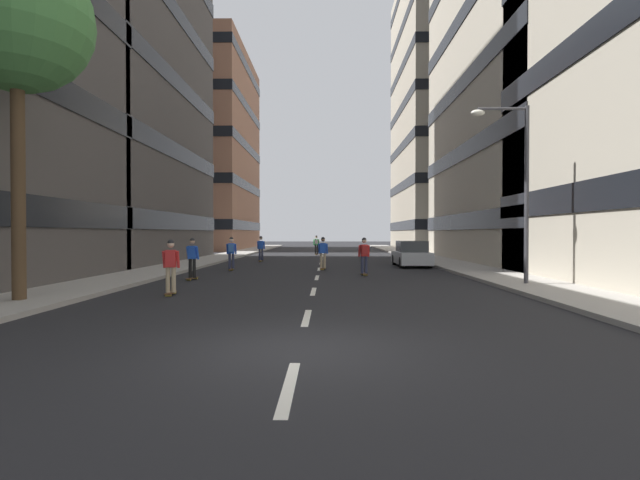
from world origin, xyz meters
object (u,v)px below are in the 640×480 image
(parked_car_near, at_px, (411,255))
(skater_5, at_px, (192,257))
(skater_1, at_px, (231,251))
(skater_4, at_px, (364,254))
(streetlamp_right, at_px, (517,174))
(skater_3, at_px, (171,264))
(skater_0, at_px, (261,247))
(skater_2, at_px, (323,251))
(skater_6, at_px, (316,244))
(street_tree_near, at_px, (17,20))

(parked_car_near, height_order, skater_5, skater_5)
(skater_1, bearing_deg, skater_4, -22.43)
(streetlamp_right, relative_size, skater_3, 3.65)
(skater_0, height_order, skater_1, same)
(skater_3, bearing_deg, skater_0, 89.05)
(skater_0, xyz_separation_m, skater_4, (6.40, -10.83, 0.03))
(skater_2, xyz_separation_m, skater_5, (-5.47, -5.77, 0.00))
(skater_1, relative_size, skater_4, 1.00)
(skater_1, bearing_deg, skater_0, 86.88)
(parked_car_near, height_order, skater_1, skater_1)
(streetlamp_right, bearing_deg, skater_6, 107.29)
(streetlamp_right, xyz_separation_m, skater_6, (-8.01, 25.73, -3.12))
(parked_car_near, height_order, skater_4, skater_4)
(street_tree_near, xyz_separation_m, skater_0, (3.85, 20.14, -6.86))
(skater_2, relative_size, skater_6, 1.00)
(street_tree_near, bearing_deg, skater_6, 76.15)
(skater_1, relative_size, skater_2, 1.00)
(skater_3, distance_m, skater_4, 9.90)
(skater_0, relative_size, skater_2, 1.00)
(skater_0, distance_m, skater_1, 8.02)
(skater_3, bearing_deg, skater_1, 90.77)
(street_tree_near, distance_m, skater_5, 10.21)
(skater_0, height_order, skater_3, same)
(skater_1, bearing_deg, skater_2, 7.48)
(parked_car_near, relative_size, streetlamp_right, 0.68)
(skater_2, bearing_deg, street_tree_near, -122.94)
(skater_4, bearing_deg, skater_3, -132.64)
(streetlamp_right, height_order, skater_5, streetlamp_right)
(skater_4, bearing_deg, streetlamp_right, -42.19)
(skater_6, bearing_deg, street_tree_near, -103.85)
(skater_1, xyz_separation_m, skater_3, (0.14, -10.11, -0.03))
(skater_1, height_order, skater_6, same)
(skater_1, bearing_deg, skater_6, 77.41)
(skater_2, height_order, skater_5, same)
(skater_1, height_order, skater_4, same)
(street_tree_near, relative_size, skater_0, 5.50)
(street_tree_near, height_order, skater_2, street_tree_near)
(streetlamp_right, relative_size, skater_4, 3.65)
(skater_2, distance_m, skater_3, 11.74)
(skater_4, bearing_deg, street_tree_near, -137.75)
(skater_4, bearing_deg, skater_1, 157.57)
(skater_3, bearing_deg, skater_4, 47.36)
(streetlamp_right, distance_m, skater_0, 19.68)
(streetlamp_right, xyz_separation_m, skater_4, (-5.22, 4.74, -3.12))
(street_tree_near, height_order, skater_3, street_tree_near)
(skater_2, bearing_deg, skater_5, -133.51)
(skater_2, bearing_deg, skater_1, -172.52)
(skater_0, distance_m, skater_3, 18.11)
(skater_1, height_order, skater_5, same)
(streetlamp_right, relative_size, skater_5, 3.65)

